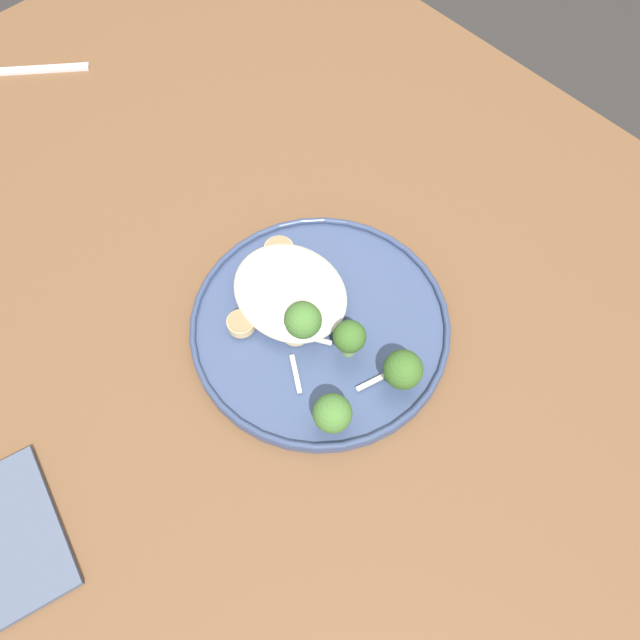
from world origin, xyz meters
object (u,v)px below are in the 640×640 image
seared_scallop_half_hidden (295,330)px  broccoli_floret_near_rim (349,338)px  folded_napkin (10,534)px  dinner_plate (320,325)px  dinner_fork (18,71)px  broccoli_floret_rear_charred (403,370)px  seared_scallop_rear_pale (293,307)px  broccoli_floret_center_pile (332,414)px  seared_scallop_left_edge (319,286)px  seared_scallop_on_noodles (273,281)px  broccoli_floret_left_leaning (303,321)px  seared_scallop_tilted_round (241,323)px  seared_scallop_front_small (279,251)px

seared_scallop_half_hidden → broccoli_floret_near_rim: size_ratio=0.62×
folded_napkin → dinner_plate: bearing=-96.0°
dinner_fork → folded_napkin: folded_napkin is taller
broccoli_floret_rear_charred → folded_napkin: 0.41m
dinner_fork → folded_napkin: (-0.56, 0.34, 0.00)m
seared_scallop_rear_pale → broccoli_floret_center_pile: 0.14m
seared_scallop_left_edge → seared_scallop_rear_pale: bearing=91.3°
seared_scallop_on_noodles → folded_napkin: 0.37m
seared_scallop_on_noodles → broccoli_floret_near_rim: bearing=-177.7°
dinner_plate → seared_scallop_left_edge: (0.03, -0.03, 0.01)m
seared_scallop_on_noodles → seared_scallop_half_hidden: bearing=159.7°
seared_scallop_left_edge → seared_scallop_on_noodles: bearing=38.8°
seared_scallop_on_noodles → folded_napkin: seared_scallop_on_noodles is taller
seared_scallop_left_edge → dinner_fork: size_ratio=0.15×
seared_scallop_rear_pale → broccoli_floret_left_leaning: size_ratio=0.40×
seared_scallop_rear_pale → broccoli_floret_near_rim: size_ratio=0.43×
seared_scallop_tilted_round → broccoli_floret_rear_charred: bearing=-153.7°
broccoli_floret_near_rim → dinner_fork: broccoli_floret_near_rim is taller
dinner_plate → broccoli_floret_near_rim: bearing=-179.8°
seared_scallop_rear_pale → folded_napkin: bearing=88.8°
dinner_plate → broccoli_floret_center_pile: bearing=143.0°
broccoli_floret_near_rim → dinner_fork: (0.65, 0.03, -0.04)m
seared_scallop_left_edge → folded_napkin: (0.01, 0.40, -0.02)m
seared_scallop_half_hidden → broccoli_floret_center_pile: 0.11m
broccoli_floret_center_pile → broccoli_floret_rear_charred: (-0.02, -0.09, 0.00)m
broccoli_floret_near_rim → seared_scallop_rear_pale: bearing=8.9°
broccoli_floret_rear_charred → broccoli_floret_near_rim: bearing=12.9°
seared_scallop_rear_pale → folded_napkin: (0.01, 0.36, -0.02)m
seared_scallop_front_small → broccoli_floret_near_rim: 0.15m
broccoli_floret_rear_charred → seared_scallop_half_hidden: bearing=20.4°
seared_scallop_rear_pale → seared_scallop_half_hidden: bearing=144.0°
seared_scallop_on_noodles → broccoli_floret_left_leaning: size_ratio=0.49×
broccoli_floret_rear_charred → dinner_fork: size_ratio=0.33×
dinner_plate → broccoli_floret_center_pile: size_ratio=5.59×
broccoli_floret_left_leaning → seared_scallop_rear_pale: bearing=-20.2°
seared_scallop_rear_pale → seared_scallop_tilted_round: bearing=66.0°
seared_scallop_left_edge → seared_scallop_front_small: (0.07, 0.00, 0.00)m
seared_scallop_left_edge → broccoli_floret_near_rim: bearing=160.2°
seared_scallop_left_edge → seared_scallop_rear_pale: seared_scallop_rear_pale is taller
seared_scallop_rear_pale → folded_napkin: 0.36m
seared_scallop_tilted_round → dinner_fork: 0.55m
seared_scallop_rear_pale → broccoli_floret_near_rim: bearing=-171.1°
seared_scallop_half_hidden → broccoli_floret_left_leaning: (-0.01, -0.01, 0.02)m
seared_scallop_on_noodles → folded_napkin: size_ratio=0.18×
broccoli_floret_center_pile → seared_scallop_half_hidden: bearing=-22.3°
broccoli_floret_center_pile → seared_scallop_left_edge: bearing=-38.1°
broccoli_floret_left_leaning → seared_scallop_front_small: bearing=-27.0°
dinner_fork → dinner_plate: bearing=-176.8°
seared_scallop_rear_pale → seared_scallop_front_small: 0.08m
broccoli_floret_left_leaning → dinner_fork: broccoli_floret_left_leaning is taller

